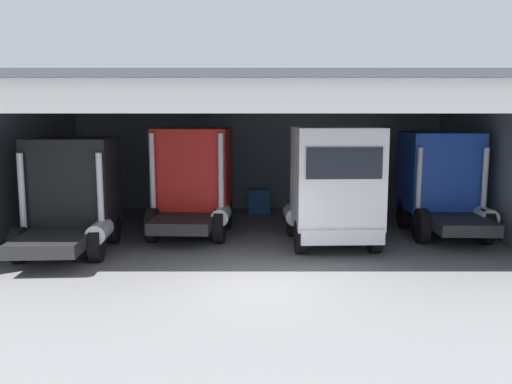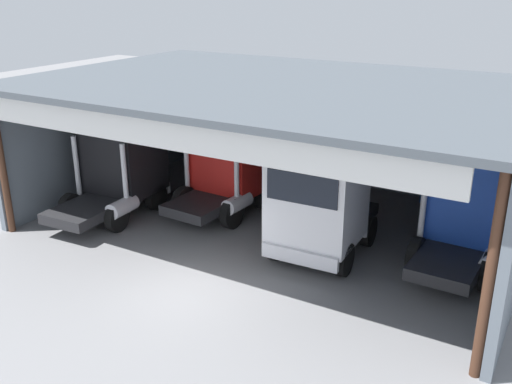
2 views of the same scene
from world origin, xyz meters
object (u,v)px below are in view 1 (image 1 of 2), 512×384
at_px(truck_red_center_left_bay, 191,178).
at_px(truck_white_center_bay, 331,185).
at_px(tool_cart, 257,201).
at_px(truck_black_yard_outside, 69,192).
at_px(truck_blue_left_bay, 439,180).
at_px(oil_drum, 350,200).

height_order(truck_red_center_left_bay, truck_white_center_bay, truck_white_center_bay).
xyz_separation_m(truck_white_center_bay, tool_cart, (-2.25, 5.91, -1.45)).
xyz_separation_m(truck_black_yard_outside, truck_blue_left_bay, (12.00, 2.26, 0.08)).
bearing_deg(truck_blue_left_bay, oil_drum, 118.51).
bearing_deg(oil_drum, truck_blue_left_bay, -63.18).
xyz_separation_m(oil_drum, tool_cart, (-4.01, -0.59, 0.04)).
bearing_deg(oil_drum, truck_red_center_left_bay, -145.08).
xyz_separation_m(truck_red_center_left_bay, truck_white_center_bay, (4.55, -2.09, 0.01)).
xyz_separation_m(truck_blue_left_bay, oil_drum, (-2.25, 4.44, -1.39)).
distance_m(truck_black_yard_outside, truck_red_center_left_bay, 4.13).
bearing_deg(tool_cart, truck_white_center_bay, -69.17).
distance_m(truck_black_yard_outside, truck_white_center_bay, 7.99).
relative_size(truck_red_center_left_bay, truck_white_center_bay, 0.96).
relative_size(truck_black_yard_outside, truck_blue_left_bay, 0.98).
bearing_deg(truck_white_center_bay, truck_black_yard_outside, -0.79).
distance_m(truck_white_center_bay, oil_drum, 6.90).
relative_size(truck_blue_left_bay, oil_drum, 5.33).
bearing_deg(truck_white_center_bay, tool_cart, -71.40).
bearing_deg(oil_drum, tool_cart, -171.60).
distance_m(truck_black_yard_outside, truck_blue_left_bay, 12.21).
bearing_deg(tool_cart, truck_red_center_left_bay, -121.12).
xyz_separation_m(truck_black_yard_outside, tool_cart, (5.74, 6.11, -1.28)).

